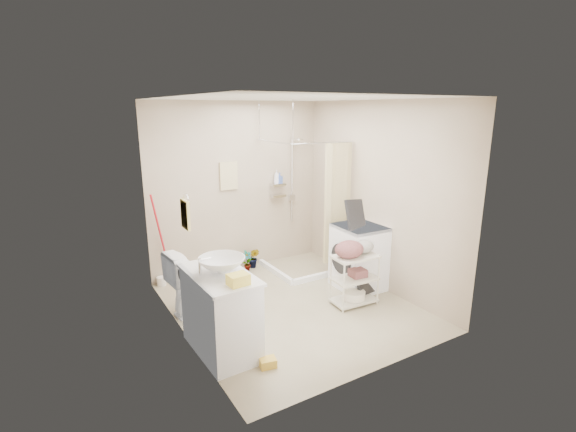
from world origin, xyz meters
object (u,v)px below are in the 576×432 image
(laundry_rack, at_px, (355,275))
(washing_machine, at_px, (360,257))
(toilet, at_px, (200,280))
(vanity, at_px, (221,312))

(laundry_rack, bearing_deg, washing_machine, 46.73)
(laundry_rack, bearing_deg, toilet, 158.40)
(vanity, bearing_deg, laundry_rack, 1.94)
(toilet, relative_size, washing_machine, 0.89)
(toilet, height_order, washing_machine, washing_machine)
(washing_machine, bearing_deg, laundry_rack, -134.47)
(vanity, height_order, laundry_rack, vanity)
(washing_machine, bearing_deg, toilet, 170.40)
(vanity, xyz_separation_m, toilet, (0.12, 0.98, -0.03))
(vanity, distance_m, toilet, 0.98)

